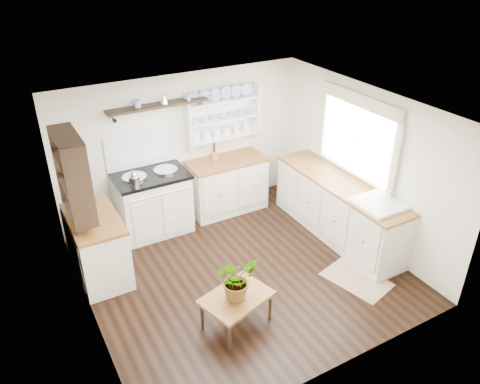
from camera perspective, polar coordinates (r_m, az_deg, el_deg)
name	(u,v)px	position (r m, az deg, el deg)	size (l,w,h in m)	color
floor	(243,271)	(6.53, 0.36, -9.62)	(4.00, 3.80, 0.01)	black
wall_back	(183,146)	(7.42, -6.91, 5.55)	(4.00, 0.02, 2.30)	beige
wall_right	(364,165)	(6.98, 14.85, 3.20)	(0.02, 3.80, 2.30)	beige
wall_left	(82,244)	(5.33, -18.74, -5.99)	(0.02, 3.80, 2.30)	beige
ceiling	(244,111)	(5.40, 0.44, 9.84)	(4.00, 3.80, 0.01)	white
window	(357,135)	(6.88, 14.12, 6.70)	(0.08, 1.55, 1.22)	white
aga_cooker	(153,202)	(7.23, -10.53, -1.26)	(1.08, 0.75, 1.00)	beige
back_cabinets	(227,184)	(7.69, -1.63, 0.96)	(1.27, 0.63, 0.90)	beige
right_cabinets	(338,208)	(7.17, 11.87, -1.95)	(0.62, 2.43, 0.90)	beige
belfast_sink	(377,211)	(6.55, 16.35, -2.29)	(0.55, 0.60, 0.45)	white
left_cabinets	(98,246)	(6.49, -16.97, -6.28)	(0.62, 1.13, 0.90)	beige
plate_rack	(221,116)	(7.49, -2.36, 9.30)	(1.20, 0.22, 0.90)	white
high_shelf	(158,106)	(6.91, -9.97, 10.29)	(1.50, 0.29, 0.16)	black
left_shelving	(72,174)	(5.94, -19.75, 2.04)	(0.28, 0.80, 1.05)	black
kettle	(134,178)	(6.80, -12.80, 1.67)	(0.17, 0.17, 0.21)	silver
utensil_crock	(214,156)	(7.46, -3.18, 4.38)	(0.11, 0.11, 0.13)	#A65E3D
center_table	(236,299)	(5.53, -0.43, -12.95)	(0.90, 0.75, 0.42)	brown
potted_plant	(236,279)	(5.33, -0.44, -10.57)	(0.45, 0.39, 0.50)	#3F7233
floor_rug	(356,280)	(6.56, 14.00, -10.32)	(0.55, 0.85, 0.02)	#80634A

